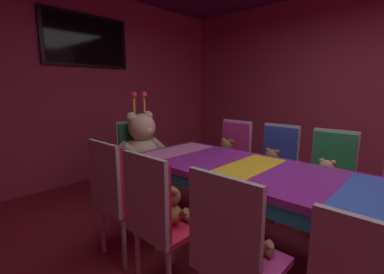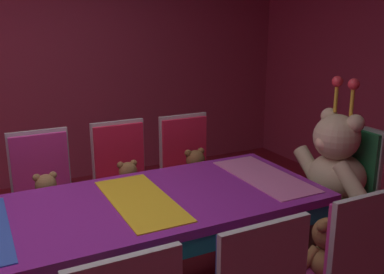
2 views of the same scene
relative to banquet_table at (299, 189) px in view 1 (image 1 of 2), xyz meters
name	(u,v)px [view 1 (image 1 of 2)]	position (x,y,z in m)	size (l,w,h in m)	color
ground_plane	(293,270)	(0.00, 0.00, -0.66)	(7.90, 7.90, 0.00)	maroon
wall_back	(87,87)	(0.00, 3.20, 0.74)	(5.20, 0.12, 2.80)	#99334C
wall_right	(375,87)	(2.60, 0.00, 0.74)	(0.12, 6.40, 2.80)	#99334C
banquet_table	(299,189)	(0.00, 0.00, 0.00)	(0.90, 2.98, 0.75)	purple
chair_left_2	(231,246)	(-0.84, 0.02, -0.06)	(0.42, 0.41, 0.98)	#CC338C
teddy_left_2	(246,238)	(-0.70, 0.02, -0.08)	(0.23, 0.30, 0.28)	#9E7247
chair_left_3	(155,211)	(-0.86, 0.59, -0.06)	(0.42, 0.41, 0.98)	red
teddy_left_3	(172,207)	(-0.72, 0.59, -0.08)	(0.22, 0.29, 0.27)	olive
chair_left_4	(114,189)	(-0.83, 1.13, -0.06)	(0.42, 0.41, 0.98)	red
teddy_left_4	(130,186)	(-0.69, 1.13, -0.07)	(0.24, 0.31, 0.30)	brown
chair_right_2	(330,170)	(0.85, 0.02, -0.06)	(0.42, 0.41, 0.98)	#268C4C
teddy_right_2	(326,176)	(0.71, 0.02, -0.08)	(0.22, 0.29, 0.27)	tan
chair_right_3	(277,160)	(0.87, 0.57, -0.06)	(0.42, 0.41, 0.98)	#2D47B2
teddy_right_3	(271,164)	(0.72, 0.57, -0.08)	(0.23, 0.30, 0.29)	olive
chair_right_4	(233,152)	(0.85, 1.15, -0.06)	(0.42, 0.41, 0.98)	#CC338C
teddy_right_4	(226,154)	(0.70, 1.15, -0.06)	(0.26, 0.34, 0.32)	brown
throne_chair	(135,152)	(0.00, 2.03, -0.06)	(0.41, 0.42, 0.98)	#268C4C
king_teddy_bear	(143,143)	(0.00, 1.86, 0.08)	(0.69, 0.53, 0.88)	beige
wall_tv	(87,41)	(0.00, 3.11, 1.39)	(1.25, 0.06, 0.72)	black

